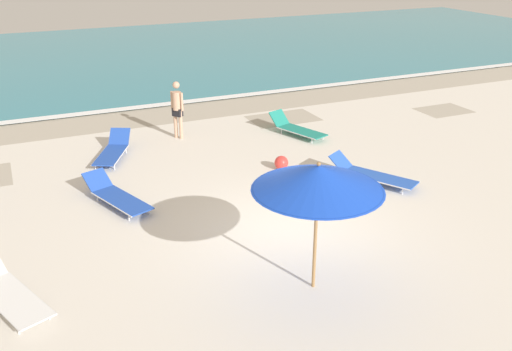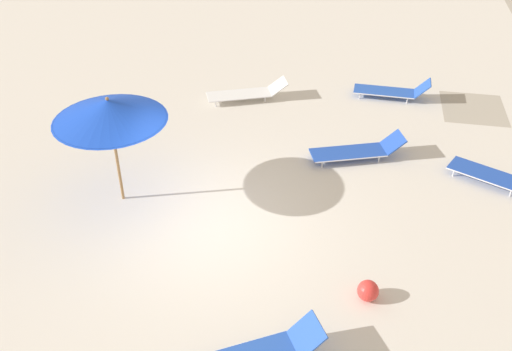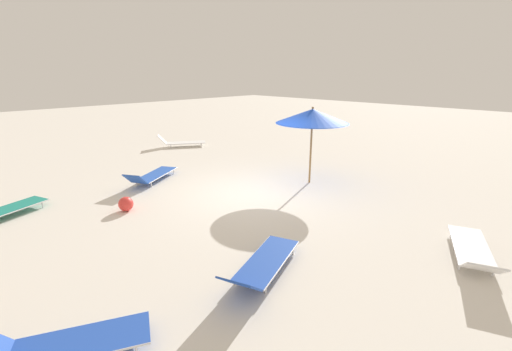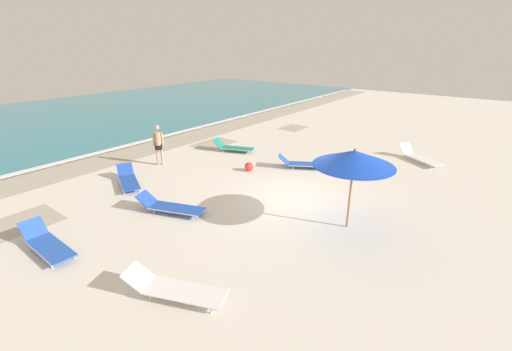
{
  "view_description": "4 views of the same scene",
  "coord_description": "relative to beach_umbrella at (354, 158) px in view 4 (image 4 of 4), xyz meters",
  "views": [
    {
      "loc": [
        -4.99,
        -9.4,
        5.79
      ],
      "look_at": [
        -0.47,
        0.71,
        1.08
      ],
      "focal_mm": 40.0,
      "sensor_mm": 36.0,
      "label": 1
    },
    {
      "loc": [
        8.41,
        2.56,
        7.27
      ],
      "look_at": [
        -0.28,
        0.93,
        1.15
      ],
      "focal_mm": 40.0,
      "sensor_mm": 36.0,
      "label": 2
    },
    {
      "loc": [
        -6.64,
        6.58,
        3.41
      ],
      "look_at": [
        -0.88,
        0.75,
        0.9
      ],
      "focal_mm": 24.0,
      "sensor_mm": 36.0,
      "label": 3
    },
    {
      "loc": [
        -9.12,
        -5.17,
        5.01
      ],
      "look_at": [
        -0.31,
        1.52,
        0.69
      ],
      "focal_mm": 24.0,
      "sensor_mm": 36.0,
      "label": 4
    }
  ],
  "objects": [
    {
      "name": "sun_lounger_near_water_left",
      "position": [
        -5.82,
        5.62,
        -1.88
      ],
      "size": [
        0.68,
        2.06,
        0.58
      ],
      "rotation": [
        0.0,
        0.0,
        -0.03
      ],
      "color": "blue",
      "rests_on": "ground_plane"
    },
    {
      "name": "sun_lounger_beside_umbrella",
      "position": [
        -4.97,
        1.68,
        -1.89
      ],
      "size": [
        1.38,
        2.28,
        0.5
      ],
      "rotation": [
        0.0,
        0.0,
        0.38
      ],
      "color": "white",
      "rests_on": "ground_plane"
    },
    {
      "name": "sun_lounger_mid_beach_pair_b",
      "position": [
        -2.0,
        7.83,
        -1.88
      ],
      "size": [
        1.43,
        2.07,
        0.57
      ],
      "rotation": [
        0.0,
        0.0,
        -0.46
      ],
      "color": "blue",
      "rests_on": "ground_plane"
    },
    {
      "name": "sun_lounger_under_umbrella",
      "position": [
        3.64,
        3.48,
        -1.89
      ],
      "size": [
        1.65,
        2.26,
        0.54
      ],
      "rotation": [
        0.0,
        0.0,
        0.52
      ],
      "color": "blue",
      "rests_on": "ground_plane"
    },
    {
      "name": "beach_umbrella",
      "position": [
        0.0,
        0.0,
        0.0
      ],
      "size": [
        2.23,
        2.23,
        2.38
      ],
      "color": "#9E7547",
      "rests_on": "ground_plane"
    },
    {
      "name": "beachgoer_wading_adult",
      "position": [
        0.18,
        8.72,
        -1.1
      ],
      "size": [
        0.32,
        0.38,
        1.76
      ],
      "rotation": [
        0.0,
        0.0,
        2.19
      ],
      "color": "tan",
      "rests_on": "ground_plane"
    },
    {
      "name": "ground_plane",
      "position": [
        0.56,
        2.0,
        -2.18
      ],
      "size": [
        60.0,
        60.0,
        0.16
      ],
      "color": "silver"
    },
    {
      "name": "beach_ball",
      "position": [
        1.93,
        5.16,
        -1.91
      ],
      "size": [
        0.37,
        0.37,
        0.37
      ],
      "color": "red",
      "rests_on": "ground_plane"
    },
    {
      "name": "sun_lounger_near_water_right",
      "position": [
        7.53,
        -0.19,
        -1.88
      ],
      "size": [
        1.68,
        2.15,
        0.59
      ],
      "rotation": [
        0.0,
        0.0,
        -0.57
      ],
      "color": "white",
      "rests_on": "ground_plane"
    },
    {
      "name": "sun_lounger_mid_beach_solo",
      "position": [
        3.62,
        7.48,
        -1.88
      ],
      "size": [
        1.24,
        2.08,
        0.59
      ],
      "rotation": [
        0.0,
        0.0,
        0.35
      ],
      "color": "#1E8475",
      "rests_on": "ground_plane"
    },
    {
      "name": "ocean_water",
      "position": [
        0.56,
        22.12,
        -2.07
      ],
      "size": [
        60.0,
        19.85,
        0.07
      ],
      "color": "teal",
      "rests_on": "ground_plane"
    },
    {
      "name": "sun_lounger_mid_beach_pair_a",
      "position": [
        -2.5,
        4.8,
        -1.89
      ],
      "size": [
        1.31,
        2.25,
        0.53
      ],
      "rotation": [
        0.0,
        0.0,
        0.35
      ],
      "color": "blue",
      "rests_on": "ground_plane"
    }
  ]
}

